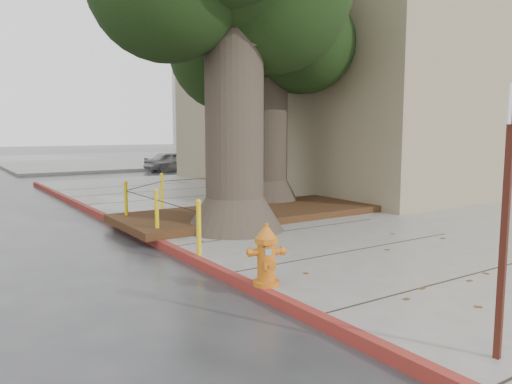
# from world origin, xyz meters

# --- Properties ---
(ground) EXTENTS (140.00, 140.00, 0.00)m
(ground) POSITION_xyz_m (0.00, 0.00, 0.00)
(ground) COLOR #28282B
(ground) RESTS_ON ground
(sidewalk_main) EXTENTS (16.00, 26.00, 0.15)m
(sidewalk_main) POSITION_xyz_m (6.00, 2.50, 0.07)
(sidewalk_main) COLOR slate
(sidewalk_main) RESTS_ON ground
(sidewalk_far) EXTENTS (16.00, 20.00, 0.15)m
(sidewalk_far) POSITION_xyz_m (6.00, 30.00, 0.07)
(sidewalk_far) COLOR slate
(sidewalk_far) RESTS_ON ground
(curb_red) EXTENTS (0.14, 26.00, 0.16)m
(curb_red) POSITION_xyz_m (-2.00, 2.50, 0.07)
(curb_red) COLOR maroon
(curb_red) RESTS_ON ground
(planter_bed) EXTENTS (6.40, 2.60, 0.16)m
(planter_bed) POSITION_xyz_m (0.90, 3.90, 0.23)
(planter_bed) COLOR black
(planter_bed) RESTS_ON sidewalk_main
(building_corner) EXTENTS (12.00, 13.00, 10.00)m
(building_corner) POSITION_xyz_m (10.00, 8.50, 5.00)
(building_corner) COLOR gray
(building_corner) RESTS_ON ground
(building_side_white) EXTENTS (10.00, 10.00, 9.00)m
(building_side_white) POSITION_xyz_m (16.00, 26.00, 4.50)
(building_side_white) COLOR silver
(building_side_white) RESTS_ON ground
(building_side_grey) EXTENTS (12.00, 14.00, 12.00)m
(building_side_grey) POSITION_xyz_m (22.00, 32.00, 6.00)
(building_side_grey) COLOR slate
(building_side_grey) RESTS_ON ground
(tree_far) EXTENTS (4.50, 3.80, 7.17)m
(tree_far) POSITION_xyz_m (2.64, 5.32, 5.02)
(tree_far) COLOR #4C3F33
(tree_far) RESTS_ON sidewalk_main
(bollard_ring) EXTENTS (3.79, 5.39, 0.95)m
(bollard_ring) POSITION_xyz_m (-0.87, 4.38, 0.66)
(bollard_ring) COLOR yellow
(bollard_ring) RESTS_ON sidewalk_main
(fire_hydrant) EXTENTS (0.46, 0.46, 0.85)m
(fire_hydrant) POSITION_xyz_m (-1.90, -0.78, 0.56)
(fire_hydrant) COLOR orange
(fire_hydrant) RESTS_ON sidewalk_main
(signpost) EXTENTS (0.24, 0.07, 2.46)m
(signpost) POSITION_xyz_m (-1.37, -3.71, 1.54)
(signpost) COLOR #471911
(signpost) RESTS_ON sidewalk_main
(car_silver) EXTENTS (3.23, 1.41, 1.08)m
(car_silver) POSITION_xyz_m (5.69, 19.13, 0.54)
(car_silver) COLOR #929397
(car_silver) RESTS_ON ground
(car_red) EXTENTS (3.64, 1.65, 1.16)m
(car_red) POSITION_xyz_m (12.49, 17.92, 0.58)
(car_red) COLOR maroon
(car_red) RESTS_ON ground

